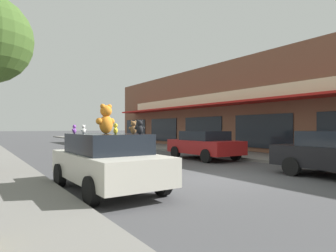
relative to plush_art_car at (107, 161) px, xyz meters
The scene contains 11 objects.
ground_plane 3.67m from the plush_art_car, ahead, with size 260.00×260.00×0.00m, color #424244.
sidewalk_far 9.86m from the plush_art_car, ahead, with size 3.23×90.00×0.14m.
storefront_row 18.27m from the plush_art_car, 23.53° to the left, with size 11.95×32.87×6.14m.
plush_art_car is the anchor object (origin of this frame).
teddy_bear_giant 1.10m from the plush_art_car, 77.34° to the left, with size 0.60×0.41×0.79m.
teddy_bear_white 1.20m from the plush_art_car, 114.27° to the left, with size 0.18×0.12×0.24m.
teddy_bear_black 1.26m from the plush_art_car, 53.25° to the right, with size 0.27×0.19×0.36m.
teddy_bear_brown 1.09m from the plush_art_car, 38.49° to the right, with size 0.26×0.18×0.34m.
teddy_bear_yellow 0.88m from the plush_art_car, 72.20° to the right, with size 0.16×0.21×0.28m.
teddy_bear_purple 1.40m from the plush_art_car, 119.51° to the left, with size 0.17×0.16×0.24m.
parked_car_far_center 8.30m from the plush_art_car, 32.59° to the left, with size 2.08×4.01×1.44m.
Camera 1 is at (-6.48, -7.23, 1.64)m, focal length 32.00 mm.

